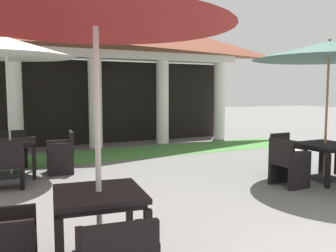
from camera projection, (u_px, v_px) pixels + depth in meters
The scene contains 13 objects.
background_pavilion at pixel (93, 40), 10.68m from camera, with size 10.17×2.50×4.32m.
lawn_strip at pixel (109, 154), 9.70m from camera, with size 11.97×1.89×0.01m, color #47843D.
patio_table_near_foreground at pixel (99, 202), 3.50m from camera, with size 0.94×0.94×0.75m.
patio_umbrella_near_foreground at pixel (95, 8), 3.31m from camera, with size 2.63×2.63×2.77m.
patio_table_mid_left at pixel (10, 145), 7.16m from camera, with size 1.03×1.03×0.75m.
patio_umbrella_mid_left at pixel (6, 47), 6.97m from camera, with size 2.63×2.63×2.84m.
patio_chair_mid_left_south at pixel (7, 166), 6.27m from camera, with size 0.61×0.54×0.85m.
patio_chair_mid_left_east at pixel (61, 153), 7.52m from camera, with size 0.58×0.61×0.88m.
patio_chair_mid_left_north at pixel (14, 150), 8.10m from camera, with size 0.61×0.55×0.82m.
patio_table_mid_right at pixel (325, 148), 6.86m from camera, with size 0.93×0.93×0.72m.
patio_umbrella_mid_right at pixel (329, 51), 6.67m from camera, with size 2.84×2.84×2.72m.
patio_chair_mid_right_west at pixel (288, 164), 6.44m from camera, with size 0.51×0.57×0.88m.
patio_chair_mid_right_north at pixel (287, 153), 7.73m from camera, with size 0.56×0.58×0.80m.
Camera 1 is at (-2.66, -1.71, 1.73)m, focal length 38.09 mm.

